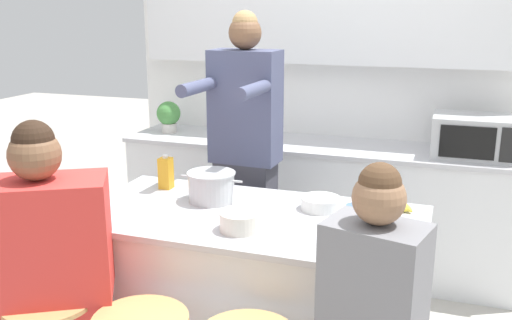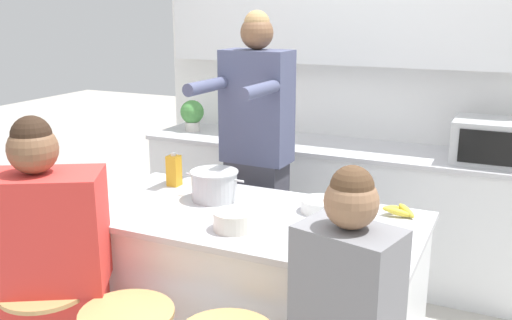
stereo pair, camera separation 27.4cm
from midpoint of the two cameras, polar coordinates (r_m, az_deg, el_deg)
name	(u,v)px [view 1 (the left image)]	position (r m, az deg, el deg)	size (l,w,h in m)	color
wall_back	(329,50)	(4.20, 5.45, 10.87)	(3.02, 0.22, 2.70)	white
back_counter	(316,204)	(4.16, 4.15, -4.49)	(2.81, 0.59, 0.91)	silver
kitchen_island	(251,297)	(2.92, -3.31, -13.54)	(1.65, 0.83, 0.88)	black
person_cooking	(245,167)	(3.42, -3.38, -0.78)	(0.42, 0.60, 1.83)	#383842
person_wrapped_blanket	(49,295)	(2.67, -22.84, -12.38)	(0.60, 0.51, 1.42)	red
cooking_pot	(211,187)	(2.92, -7.17, -2.69)	(0.33, 0.25, 0.15)	#B7BABC
fruit_bowl	(240,221)	(2.54, -4.73, -6.20)	(0.18, 0.18, 0.08)	silver
mixing_bowl_steel	(321,203)	(2.80, 3.70, -4.39)	(0.19, 0.19, 0.06)	white
coffee_cup_near	(355,214)	(2.64, 6.93, -5.43)	(0.11, 0.08, 0.08)	#4C7099
banana_bunch	(397,205)	(2.83, 11.22, -4.53)	(0.18, 0.13, 0.06)	yellow
juice_carton	(166,173)	(3.16, -11.47, -1.30)	(0.07, 0.07, 0.19)	gold
microwave	(475,136)	(3.85, 19.15, 2.21)	(0.52, 0.39, 0.27)	#B2B5B7
potted_plant	(169,115)	(4.44, -10.49, 4.41)	(0.18, 0.18, 0.24)	beige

